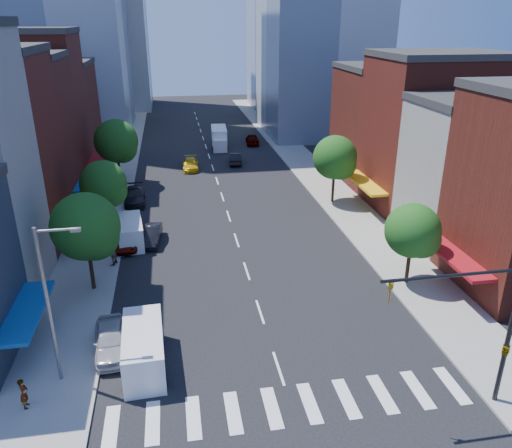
{
  "coord_description": "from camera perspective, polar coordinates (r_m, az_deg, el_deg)",
  "views": [
    {
      "loc": [
        -5.17,
        -22.58,
        18.46
      ],
      "look_at": [
        0.33,
        9.55,
        5.0
      ],
      "focal_mm": 35.0,
      "sensor_mm": 36.0,
      "label": 1
    }
  ],
  "objects": [
    {
      "name": "ground",
      "position": [
        29.63,
        2.6,
        -16.14
      ],
      "size": [
        220.0,
        220.0,
        0.0
      ],
      "primitive_type": "plane",
      "color": "black",
      "rests_on": "ground"
    },
    {
      "name": "sidewalk_left",
      "position": [
        65.64,
        -15.79,
        5.31
      ],
      "size": [
        5.0,
        120.0,
        0.15
      ],
      "primitive_type": "cube",
      "color": "gray",
      "rests_on": "ground"
    },
    {
      "name": "sidewalk_right",
      "position": [
        67.58,
        5.87,
        6.53
      ],
      "size": [
        5.0,
        120.0,
        0.15
      ],
      "primitive_type": "cube",
      "color": "gray",
      "rests_on": "ground"
    },
    {
      "name": "crosswalk",
      "position": [
        27.4,
        4.0,
        -19.97
      ],
      "size": [
        19.0,
        3.0,
        0.01
      ],
      "primitive_type": "cube",
      "color": "silver",
      "rests_on": "ground"
    },
    {
      "name": "bldg_left_3",
      "position": [
        55.06,
        -26.51,
        8.62
      ],
      "size": [
        12.0,
        8.0,
        15.0
      ],
      "primitive_type": "cube",
      "color": "#4F1C13",
      "rests_on": "ground"
    },
    {
      "name": "bldg_left_4",
      "position": [
        62.93,
        -24.65,
        11.34
      ],
      "size": [
        12.0,
        9.0,
        17.0
      ],
      "primitive_type": "cube",
      "color": "#591D15",
      "rests_on": "ground"
    },
    {
      "name": "bldg_left_5",
      "position": [
        72.36,
        -22.66,
        11.24
      ],
      "size": [
        12.0,
        10.0,
        13.0
      ],
      "primitive_type": "cube",
      "color": "#4F1C13",
      "rests_on": "ground"
    },
    {
      "name": "bldg_right_1",
      "position": [
        47.46,
        24.31,
        5.2
      ],
      "size": [
        12.0,
        8.0,
        12.0
      ],
      "primitive_type": "cube",
      "color": "beige",
      "rests_on": "ground"
    },
    {
      "name": "bldg_right_2",
      "position": [
        54.55,
        19.48,
        9.58
      ],
      "size": [
        12.0,
        10.0,
        15.0
      ],
      "primitive_type": "cube",
      "color": "#591D15",
      "rests_on": "ground"
    },
    {
      "name": "bldg_right_3",
      "position": [
        63.48,
        15.11,
        10.82
      ],
      "size": [
        12.0,
        10.0,
        13.0
      ],
      "primitive_type": "cube",
      "color": "#4F1C13",
      "rests_on": "ground"
    },
    {
      "name": "traffic_signal",
      "position": [
        27.57,
        26.0,
        -11.39
      ],
      "size": [
        7.24,
        2.24,
        8.0
      ],
      "color": "black",
      "rests_on": "sidewalk_right"
    },
    {
      "name": "streetlight",
      "position": [
        27.82,
        -22.42,
        -7.73
      ],
      "size": [
        2.25,
        0.25,
        9.0
      ],
      "color": "slate",
      "rests_on": "sidewalk_left"
    },
    {
      "name": "tree_left_near",
      "position": [
        36.68,
        -18.66,
        -0.56
      ],
      "size": [
        4.8,
        4.8,
        7.3
      ],
      "color": "black",
      "rests_on": "sidewalk_left"
    },
    {
      "name": "tree_left_mid",
      "position": [
        47.04,
        -16.84,
        4.22
      ],
      "size": [
        4.2,
        4.2,
        6.65
      ],
      "color": "black",
      "rests_on": "sidewalk_left"
    },
    {
      "name": "tree_left_far",
      "position": [
        60.31,
        -15.53,
        8.92
      ],
      "size": [
        5.0,
        5.0,
        7.75
      ],
      "color": "black",
      "rests_on": "sidewalk_left"
    },
    {
      "name": "tree_right_near",
      "position": [
        37.65,
        17.69,
        -0.96
      ],
      "size": [
        4.0,
        4.0,
        6.2
      ],
      "color": "black",
      "rests_on": "sidewalk_right"
    },
    {
      "name": "tree_right_far",
      "position": [
        53.11,
        9.18,
        7.32
      ],
      "size": [
        4.6,
        4.6,
        7.2
      ],
      "color": "black",
      "rests_on": "sidewalk_right"
    },
    {
      "name": "parked_car_front",
      "position": [
        31.56,
        -16.25,
        -12.59
      ],
      "size": [
        2.47,
        5.0,
        1.64
      ],
      "primitive_type": "imported",
      "rotation": [
        0.0,
        0.0,
        0.11
      ],
      "color": "#ADACB1",
      "rests_on": "ground"
    },
    {
      "name": "parked_car_second",
      "position": [
        45.12,
        -11.87,
        -1.21
      ],
      "size": [
        1.94,
        4.59,
        1.47
      ],
      "primitive_type": "imported",
      "rotation": [
        0.0,
        0.0,
        -0.09
      ],
      "color": "black",
      "rests_on": "ground"
    },
    {
      "name": "parked_car_third",
      "position": [
        44.87,
        -14.43,
        -1.64
      ],
      "size": [
        2.95,
        5.27,
        1.39
      ],
      "primitive_type": "imported",
      "rotation": [
        0.0,
        0.0,
        -0.13
      ],
      "color": "#999999",
      "rests_on": "ground"
    },
    {
      "name": "parked_car_rear",
      "position": [
        55.25,
        -13.7,
        3.12
      ],
      "size": [
        2.42,
        5.49,
        1.57
      ],
      "primitive_type": "imported",
      "rotation": [
        0.0,
        0.0,
        0.04
      ],
      "color": "black",
      "rests_on": "ground"
    },
    {
      "name": "cargo_van_near",
      "position": [
        29.65,
        -12.71,
        -13.9
      ],
      "size": [
        2.47,
        5.62,
        2.36
      ],
      "rotation": [
        0.0,
        0.0,
        0.04
      ],
      "color": "silver",
      "rests_on": "ground"
    },
    {
      "name": "cargo_van_far",
      "position": [
        45.09,
        -14.15,
        -0.96
      ],
      "size": [
        2.55,
        5.3,
        2.18
      ],
      "rotation": [
        0.0,
        0.0,
        0.1
      ],
      "color": "white",
      "rests_on": "ground"
    },
    {
      "name": "taxi",
      "position": [
        66.67,
        -7.49,
        6.8
      ],
      "size": [
        2.23,
        4.97,
        1.41
      ],
      "primitive_type": "imported",
      "rotation": [
        0.0,
        0.0,
        -0.05
      ],
      "color": "gold",
      "rests_on": "ground"
    },
    {
      "name": "traffic_car_oncoming",
      "position": [
        68.84,
        -2.38,
        7.52
      ],
      "size": [
        2.1,
        4.76,
        1.52
      ],
      "primitive_type": "imported",
      "rotation": [
        0.0,
        0.0,
        3.03
      ],
      "color": "black",
      "rests_on": "ground"
    },
    {
      "name": "traffic_car_far",
      "position": [
        79.85,
        -0.42,
        9.67
      ],
      "size": [
        2.37,
        4.94,
        1.63
      ],
      "primitive_type": "imported",
      "rotation": [
        0.0,
        0.0,
        3.05
      ],
      "color": "#999999",
      "rests_on": "ground"
    },
    {
      "name": "box_truck",
      "position": [
        77.83,
        -4.23,
        9.73
      ],
      "size": [
        2.68,
        7.55,
        2.99
      ],
      "rotation": [
        0.0,
        0.0,
        -0.06
      ],
      "color": "white",
      "rests_on": "ground"
    },
    {
      "name": "pedestrian_near",
      "position": [
        28.96,
        -24.99,
        -17.14
      ],
      "size": [
        0.45,
        0.65,
        1.7
      ],
      "primitive_type": "imported",
      "rotation": [
        0.0,
        0.0,
        1.64
      ],
      "color": "#999999",
      "rests_on": "sidewalk_left"
    },
    {
      "name": "pedestrian_far",
      "position": [
        41.4,
        -16.2,
        -3.28
      ],
      "size": [
        1.05,
        1.16,
        1.95
      ],
      "primitive_type": "imported",
      "rotation": [
        0.0,
        0.0,
        -1.97
      ],
      "color": "#999999",
      "rests_on": "sidewalk_left"
    }
  ]
}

